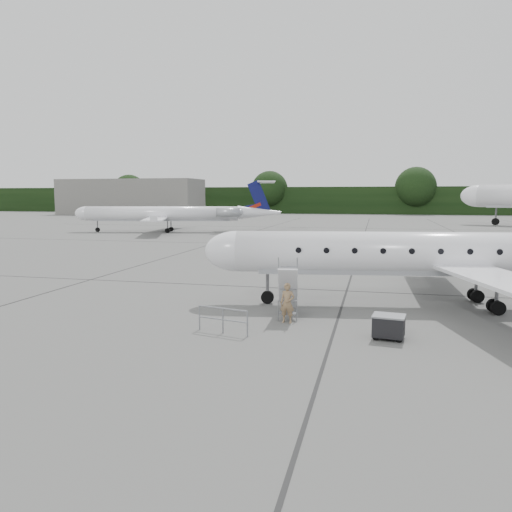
% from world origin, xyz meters
% --- Properties ---
extents(ground, '(320.00, 320.00, 0.00)m').
position_xyz_m(ground, '(0.00, 0.00, 0.00)').
color(ground, slate).
rests_on(ground, ground).
extents(treeline, '(260.00, 4.00, 8.00)m').
position_xyz_m(treeline, '(0.00, 130.00, 4.00)').
color(treeline, black).
rests_on(treeline, ground).
extents(terminal_building, '(40.00, 14.00, 10.00)m').
position_xyz_m(terminal_building, '(-70.00, 110.00, 5.00)').
color(terminal_building, slate).
rests_on(terminal_building, ground).
extents(main_regional_jet, '(31.27, 24.61, 7.30)m').
position_xyz_m(main_regional_jet, '(2.68, 4.27, 3.65)').
color(main_regional_jet, white).
rests_on(main_regional_jet, ground).
extents(airstair, '(1.22, 2.61, 2.29)m').
position_xyz_m(airstair, '(-5.38, 0.67, 1.14)').
color(airstair, white).
rests_on(airstair, ground).
extents(passenger, '(0.65, 0.45, 1.72)m').
position_xyz_m(passenger, '(-5.16, -0.72, 0.86)').
color(passenger, '#8C6E4C').
rests_on(passenger, ground).
extents(safety_railing, '(2.16, 0.60, 1.00)m').
position_xyz_m(safety_railing, '(-7.35, -2.93, 0.50)').
color(safety_railing, gray).
rests_on(safety_railing, ground).
extents(baggage_cart, '(1.25, 1.07, 0.99)m').
position_xyz_m(baggage_cart, '(-1.01, -2.24, 0.49)').
color(baggage_cart, black).
rests_on(baggage_cart, ground).
extents(bg_regional_left, '(32.82, 26.70, 7.59)m').
position_xyz_m(bg_regional_left, '(-32.56, 47.66, 3.80)').
color(bg_regional_left, white).
rests_on(bg_regional_left, ground).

